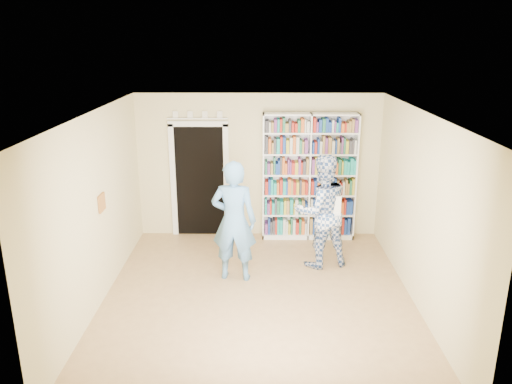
% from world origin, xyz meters
% --- Properties ---
extents(floor, '(5.00, 5.00, 0.00)m').
position_xyz_m(floor, '(0.00, 0.00, 0.00)').
color(floor, '#9A734A').
rests_on(floor, ground).
extents(ceiling, '(5.00, 5.00, 0.00)m').
position_xyz_m(ceiling, '(0.00, 0.00, 2.70)').
color(ceiling, white).
rests_on(ceiling, wall_back).
extents(wall_back, '(4.50, 0.00, 4.50)m').
position_xyz_m(wall_back, '(0.00, 2.50, 1.35)').
color(wall_back, beige).
rests_on(wall_back, floor).
extents(wall_left, '(0.00, 5.00, 5.00)m').
position_xyz_m(wall_left, '(-2.25, 0.00, 1.35)').
color(wall_left, beige).
rests_on(wall_left, floor).
extents(wall_right, '(0.00, 5.00, 5.00)m').
position_xyz_m(wall_right, '(2.25, 0.00, 1.35)').
color(wall_right, beige).
rests_on(wall_right, floor).
extents(bookshelf, '(1.72, 0.32, 2.36)m').
position_xyz_m(bookshelf, '(0.94, 2.34, 1.19)').
color(bookshelf, white).
rests_on(bookshelf, floor).
extents(doorway, '(1.10, 0.08, 2.43)m').
position_xyz_m(doorway, '(-1.10, 2.48, 1.18)').
color(doorway, black).
rests_on(doorway, floor).
extents(wall_art, '(0.03, 0.25, 0.25)m').
position_xyz_m(wall_art, '(-2.23, 0.20, 1.40)').
color(wall_art, brown).
rests_on(wall_art, wall_left).
extents(man_blue, '(0.75, 0.54, 1.91)m').
position_xyz_m(man_blue, '(-0.37, 0.64, 0.96)').
color(man_blue, '#5487BA').
rests_on(man_blue, floor).
extents(man_plaid, '(1.08, 0.94, 1.89)m').
position_xyz_m(man_plaid, '(1.03, 1.13, 0.95)').
color(man_plaid, navy).
rests_on(man_plaid, floor).
extents(paper_sheet, '(0.23, 0.03, 0.33)m').
position_xyz_m(paper_sheet, '(1.19, 0.92, 1.11)').
color(paper_sheet, white).
rests_on(paper_sheet, man_plaid).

